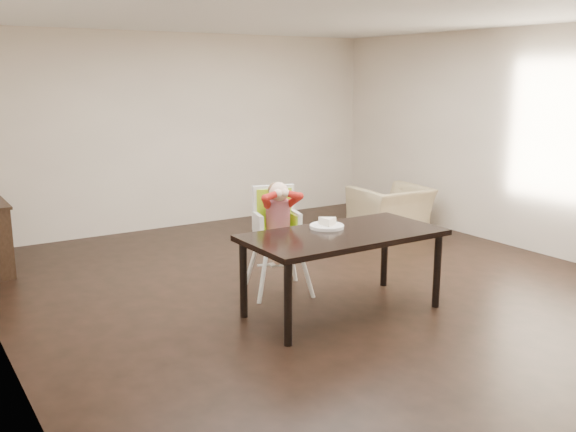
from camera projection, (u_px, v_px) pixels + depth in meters
The scene contains 6 objects.
ground at pixel (329, 291), 6.44m from camera, with size 7.00×7.00×0.00m, color black.
room_walls at pixel (332, 104), 6.04m from camera, with size 6.02×7.02×2.71m.
dining_table at pixel (343, 241), 5.75m from camera, with size 1.80×0.90×0.75m.
high_chair at pixel (277, 215), 6.29m from camera, with size 0.57×0.57×1.11m.
plate at pixel (327, 224), 5.90m from camera, with size 0.33×0.33×0.09m.
armchair at pixel (391, 202), 8.82m from camera, with size 0.96×0.62×0.84m, color tan.
Camera 1 is at (-3.64, -4.95, 2.13)m, focal length 40.00 mm.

